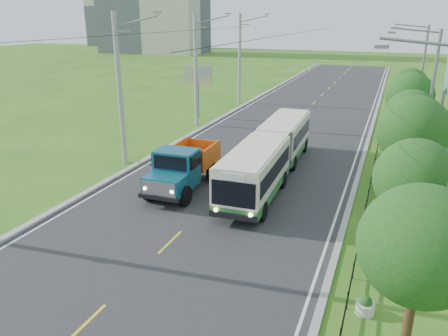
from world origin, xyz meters
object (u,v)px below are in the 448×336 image
Objects in this scene: pole_mid at (196,70)px; tree_second at (415,182)px; tree_front at (422,250)px; streetlight_mid at (428,98)px; bus at (271,151)px; planter_near at (377,213)px; tree_fifth at (410,98)px; tree_third at (414,134)px; dump_truck at (183,165)px; planter_front at (365,306)px; streetlight_far at (420,73)px; tree_back at (409,89)px; pole_near at (120,90)px; pole_far at (240,59)px; planter_far at (388,136)px; billboard_left at (198,79)px; planter_mid at (384,165)px; tree_fourth at (411,118)px.

pole_mid is 26.20m from tree_second.
streetlight_mid is (0.79, 17.86, 1.18)m from tree_front.
bus is at bearing 120.13° from tree_front.
streetlight_mid is 9.46m from planter_near.
planter_near is at bearing -95.08° from tree_fifth.
tree_third is 5.98m from streetlight_mid.
tree_second is at bearing -19.89° from dump_truck.
planter_front is (-1.26, -10.14, -3.70)m from tree_third.
streetlight_far is at bearing 90.00° from streetlight_mid.
tree_front is 1.02× the size of tree_back.
tree_front is at bearing -35.36° from pole_near.
pole_near is at bearing 169.91° from planter_near.
tree_front is 10.52m from planter_near.
pole_far reaches higher than streetlight_mid.
tree_second is at bearing -86.38° from planter_far.
bus is at bearing -118.45° from planter_far.
pole_mid reaches higher than tree_back.
pole_near is at bearing -136.59° from tree_back.
pole_far is at bearing 146.88° from planter_far.
billboard_left is at bearing 135.16° from planter_near.
planter_near is 7.76m from bus.
bus is at bearing -66.27° from pole_far.
planter_front is at bearing -64.28° from pole_far.
planter_mid is 8.02m from bus.
tree_fifth is (-0.00, 12.00, -0.13)m from tree_third.
tree_fourth is at bearing 6.39° from planter_mid.
streetlight_far reaches higher than tree_fifth.
tree_second is 29.20m from billboard_left.
tree_second reaches higher than dump_truck.
planter_front is (-1.26, -4.14, -3.23)m from tree_second.
billboard_left is (-18.10, 18.00, 3.58)m from planter_near.
streetlight_far reaches higher than tree_front.
tree_third is 25.02m from billboard_left.
bus is 5.63m from dump_truck.
pole_mid is at bearing -67.58° from billboard_left.
pole_far is at bearing 90.00° from pole_near.
streetlight_far is (0.79, 13.86, 1.32)m from tree_fourth.
pole_mid is at bearing 177.29° from tree_fifth.
dump_truck is (-12.16, 3.94, -2.02)m from tree_second.
tree_fifth reaches higher than billboard_left.
pole_mid is 17.56m from planter_far.
tree_front is at bearing -55.21° from billboard_left.
tree_fifth reaches higher than planter_mid.
pole_mid is at bearing -90.00° from pole_far.
tree_second is 6.02m from tree_third.
pole_mid reaches higher than planter_mid.
streetlight_mid is 13.54× the size of planter_mid.
tree_third is 1.15× the size of billboard_left.
billboard_left is (-1.24, -9.00, -1.23)m from pole_far.
tree_front reaches higher than planter_far.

